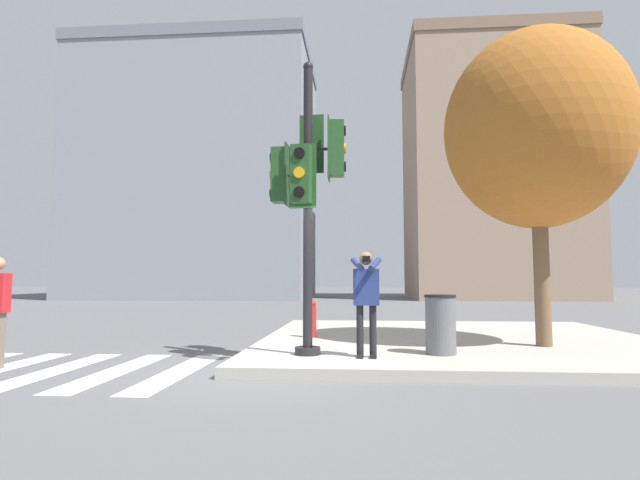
# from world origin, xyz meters

# --- Properties ---
(ground_plane) EXTENTS (160.00, 160.00, 0.00)m
(ground_plane) POSITION_xyz_m (0.00, 0.00, 0.00)
(ground_plane) COLOR #5B5B5E
(sidewalk_corner) EXTENTS (8.00, 8.00, 0.17)m
(sidewalk_corner) POSITION_xyz_m (3.50, 3.50, 0.08)
(sidewalk_corner) COLOR #ADA89E
(sidewalk_corner) RESTS_ON ground_plane
(crosswalk_stripes) EXTENTS (4.21, 3.18, 0.01)m
(crosswalk_stripes) POSITION_xyz_m (-3.07, 0.02, 0.00)
(crosswalk_stripes) COLOR silver
(crosswalk_stripes) RESTS_ON ground_plane
(traffic_signal_pole) EXTENTS (1.25, 1.26, 4.81)m
(traffic_signal_pole) POSITION_xyz_m (0.63, 0.76, 3.01)
(traffic_signal_pole) COLOR black
(traffic_signal_pole) RESTS_ON sidewalk_corner
(person_photographer) EXTENTS (0.50, 0.53, 1.62)m
(person_photographer) POSITION_xyz_m (1.57, 0.55, 1.14)
(person_photographer) COLOR black
(person_photographer) RESTS_ON sidewalk_corner
(street_tree) EXTENTS (3.35, 3.35, 5.82)m
(street_tree) POSITION_xyz_m (4.77, 2.10, 4.13)
(street_tree) COLOR brown
(street_tree) RESTS_ON sidewalk_corner
(fire_hydrant) EXTENTS (0.16, 0.22, 0.77)m
(fire_hydrant) POSITION_xyz_m (0.48, 3.14, 0.55)
(fire_hydrant) COLOR red
(fire_hydrant) RESTS_ON sidewalk_corner
(trash_bin) EXTENTS (0.50, 0.50, 0.95)m
(trash_bin) POSITION_xyz_m (2.76, 0.97, 0.64)
(trash_bin) COLOR #5B5B60
(trash_bin) RESTS_ON sidewalk_corner
(building_left) EXTENTS (16.93, 10.65, 18.49)m
(building_left) POSITION_xyz_m (-10.63, 29.19, 9.25)
(building_left) COLOR gray
(building_left) RESTS_ON ground_plane
(building_right) EXTENTS (12.03, 10.66, 18.62)m
(building_right) POSITION_xyz_m (11.13, 30.21, 9.32)
(building_right) COLOR gray
(building_right) RESTS_ON ground_plane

